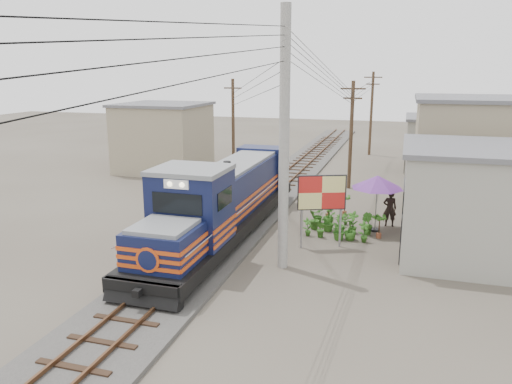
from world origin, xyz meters
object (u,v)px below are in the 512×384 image
(billboard, at_px, (322,195))
(vendor, at_px, (390,208))
(market_umbrella, at_px, (378,182))
(locomotive, at_px, (223,203))

(billboard, xyz_separation_m, vendor, (2.81, 4.06, -1.49))
(market_umbrella, bearing_deg, locomotive, -155.73)
(locomotive, distance_m, market_umbrella, 7.44)
(locomotive, distance_m, billboard, 4.63)
(market_umbrella, bearing_deg, billboard, -125.34)
(locomotive, bearing_deg, billboard, -0.35)
(locomotive, relative_size, vendor, 8.47)
(billboard, relative_size, market_umbrella, 1.10)
(vendor, bearing_deg, billboard, 45.41)
(locomotive, xyz_separation_m, market_umbrella, (6.75, 3.04, 0.74))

